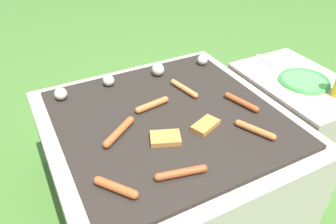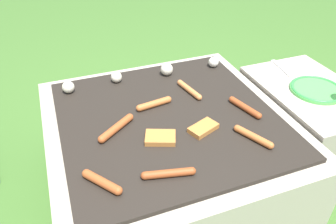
{
  "view_description": "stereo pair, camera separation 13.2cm",
  "coord_description": "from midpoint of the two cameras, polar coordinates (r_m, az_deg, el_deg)",
  "views": [
    {
      "loc": [
        -0.5,
        -0.95,
        1.24
      ],
      "look_at": [
        0.0,
        0.0,
        0.48
      ],
      "focal_mm": 35.0,
      "sensor_mm": 36.0,
      "label": 1
    },
    {
      "loc": [
        -0.38,
        -1.0,
        1.24
      ],
      "look_at": [
        0.0,
        0.0,
        0.48
      ],
      "focal_mm": 35.0,
      "sensor_mm": 36.0,
      "label": 2
    }
  ],
  "objects": [
    {
      "name": "grill",
      "position": [
        1.47,
        2.58,
        -8.01
      ],
      "size": [
        0.97,
        0.97,
        0.46
      ],
      "color": "#A89E8C",
      "rests_on": "ground_plane"
    },
    {
      "name": "sausage_front_left",
      "position": [
        1.26,
        17.55,
        -4.22
      ],
      "size": [
        0.09,
        0.15,
        0.03
      ],
      "color": "#B7602D",
      "rests_on": "grill"
    },
    {
      "name": "bread_slice_center",
      "position": [
        1.2,
        1.8,
        -4.61
      ],
      "size": [
        0.13,
        0.11,
        0.02
      ],
      "color": "#B27033",
      "rests_on": "grill"
    },
    {
      "name": "ground_plane",
      "position": [
        1.64,
        2.36,
        -13.74
      ],
      "size": [
        14.0,
        14.0,
        0.0
      ],
      "primitive_type": "plane",
      "color": "#3D6628"
    },
    {
      "name": "side_ledge",
      "position": [
        1.79,
        24.15,
        -2.55
      ],
      "size": [
        0.41,
        0.6,
        0.46
      ],
      "color": "#A89E8C",
      "rests_on": "ground_plane"
    },
    {
      "name": "sausage_front_right",
      "position": [
        1.07,
        3.67,
        -10.77
      ],
      "size": [
        0.18,
        0.06,
        0.03
      ],
      "color": "#93421E",
      "rests_on": "grill"
    },
    {
      "name": "plate_colorful",
      "position": [
        1.65,
        26.61,
        3.47
      ],
      "size": [
        0.24,
        0.24,
        0.02
      ],
      "color": "#4CB24C",
      "rests_on": "side_ledge"
    },
    {
      "name": "sausage_front_center",
      "position": [
        1.41,
        15.87,
        0.69
      ],
      "size": [
        0.07,
        0.17,
        0.03
      ],
      "color": "#93421E",
      "rests_on": "grill"
    },
    {
      "name": "fork_utensil",
      "position": [
        1.79,
        20.9,
        7.27
      ],
      "size": [
        0.04,
        0.18,
        0.01
      ],
      "color": "silver",
      "rests_on": "side_ledge"
    },
    {
      "name": "sausage_back_left",
      "position": [
        1.25,
        -6.02,
        -2.86
      ],
      "size": [
        0.16,
        0.12,
        0.03
      ],
      "color": "#A34C23",
      "rests_on": "grill"
    },
    {
      "name": "sausage_back_right",
      "position": [
        1.05,
        -7.91,
        -12.13
      ],
      "size": [
        0.11,
        0.13,
        0.03
      ],
      "color": "#A34C23",
      "rests_on": "grill"
    },
    {
      "name": "mushroom_row",
      "position": [
        1.57,
        -1.76,
        6.68
      ],
      "size": [
        0.77,
        0.07,
        0.06
      ],
      "color": "beige",
      "rests_on": "grill"
    },
    {
      "name": "sausage_mid_right",
      "position": [
        1.37,
        0.29,
        1.36
      ],
      "size": [
        0.16,
        0.05,
        0.03
      ],
      "color": "#B7602D",
      "rests_on": "grill"
    },
    {
      "name": "bread_slice_right",
      "position": [
        1.26,
        9.14,
        -2.9
      ],
      "size": [
        0.13,
        0.1,
        0.02
      ],
      "color": "#B27033",
      "rests_on": "grill"
    },
    {
      "name": "sausage_mid_left",
      "position": [
        1.48,
        6.27,
        3.82
      ],
      "size": [
        0.06,
        0.17,
        0.03
      ],
      "color": "#C6753D",
      "rests_on": "grill"
    }
  ]
}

